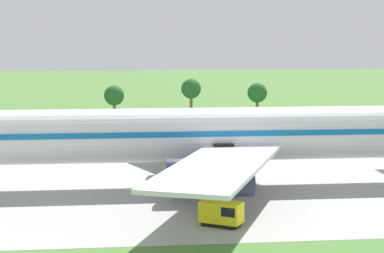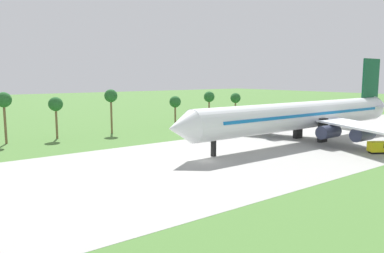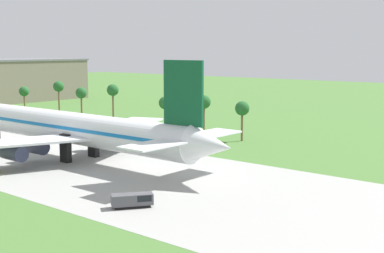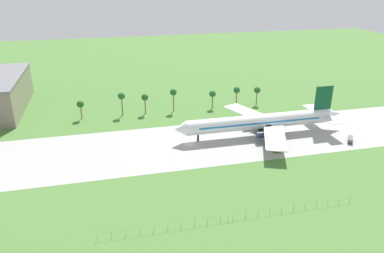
# 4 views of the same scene
# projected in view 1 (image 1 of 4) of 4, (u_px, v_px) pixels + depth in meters

# --- Properties ---
(jet_airliner) EXTENTS (80.78, 58.43, 20.91)m
(jet_airliner) POSITION_uv_depth(u_px,v_px,m) (206.00, 135.00, 85.34)
(jet_airliner) COLOR white
(jet_airliner) RESTS_ON ground_plane
(baggage_tug) EXTENTS (4.52, 3.85, 2.44)m
(baggage_tug) POSITION_uv_depth(u_px,v_px,m) (222.00, 213.00, 67.58)
(baggage_tug) COLOR black
(baggage_tug) RESTS_ON ground_plane
(palm_tree_row) EXTENTS (98.77, 3.60, 12.30)m
(palm_tree_row) POSITION_uv_depth(u_px,v_px,m) (2.00, 92.00, 121.52)
(palm_tree_row) COLOR brown
(palm_tree_row) RESTS_ON ground_plane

